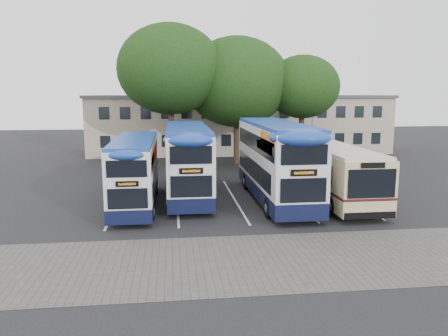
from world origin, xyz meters
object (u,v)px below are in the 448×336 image
tree_mid (237,82)px  bus_dd_left (135,169)px  bus_dd_mid (187,158)px  tree_left (170,69)px  lamp_post (313,107)px  tree_right (303,87)px  bus_dd_right (276,158)px  bus_single (330,169)px

tree_mid → bus_dd_left: size_ratio=1.22×
tree_mid → bus_dd_mid: size_ratio=1.08×
tree_left → lamp_post: bearing=11.1°
tree_right → bus_dd_left: tree_right is taller
tree_mid → bus_dd_right: bearing=-89.0°
tree_left → bus_dd_left: (-2.08, -13.18, -6.27)m
tree_mid → tree_right: (5.86, -0.85, -0.44)m
bus_dd_right → bus_single: (3.45, 0.03, -0.72)m
tree_mid → bus_dd_mid: 14.39m
tree_right → bus_dd_right: (-5.61, -13.40, -4.37)m
tree_right → bus_dd_mid: size_ratio=0.92×
bus_single → tree_right: bearing=80.8°
tree_left → bus_dd_right: size_ratio=1.09×
tree_left → bus_dd_right: 15.40m
bus_dd_left → tree_left: bearing=81.0°
tree_left → bus_single: (9.62, -12.82, -6.54)m
lamp_post → bus_single: 16.27m
lamp_post → tree_mid: 8.04m
tree_mid → bus_single: bearing=-75.4°
bus_dd_left → bus_dd_mid: bus_dd_mid is taller
lamp_post → tree_left: tree_left is taller
tree_right → bus_single: size_ratio=0.89×
bus_dd_mid → bus_single: size_ratio=0.96×
lamp_post → tree_left: size_ratio=0.74×
lamp_post → tree_mid: size_ratio=0.79×
tree_right → bus_dd_mid: tree_right is taller
tree_mid → bus_dd_left: (-8.01, -14.58, -5.25)m
tree_left → bus_single: size_ratio=1.11×
bus_dd_right → bus_single: size_ratio=1.02×
tree_left → bus_dd_right: tree_left is taller
bus_single → tree_mid: bearing=104.6°
tree_left → tree_mid: 6.17m
tree_left → bus_dd_mid: (0.96, -11.16, -5.98)m
lamp_post → tree_mid: bearing=-170.7°
bus_dd_left → bus_dd_mid: 3.66m
bus_dd_right → bus_single: bearing=0.5°
bus_dd_mid → tree_right: bearing=47.3°
tree_right → bus_dd_left: 20.10m
tree_left → bus_single: 17.31m
tree_left → tree_right: size_ratio=1.25×
tree_right → bus_dd_left: size_ratio=1.05×
bus_dd_mid → bus_single: bus_dd_mid is taller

